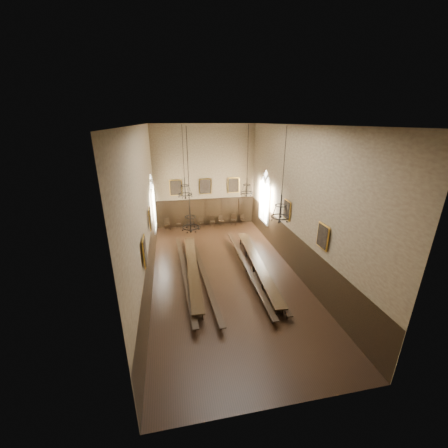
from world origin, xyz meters
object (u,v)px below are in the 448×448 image
object	(u,v)px
chair_4	(212,223)
chandelier_front_left	(190,221)
chair_3	(202,224)
bench_right_inner	(247,268)
chair_5	(221,222)
chandelier_back_right	(247,188)
chair_0	(168,226)
table_left	(193,272)
chandelier_back_left	(185,190)
chandelier_front_right	(280,212)
table_right	(257,267)
bench_left_inner	(203,273)
chair_7	(243,221)
chair_2	(191,225)
chair_1	(179,225)
bench_left_outer	(185,274)
bench_right_outer	(263,267)
chair_6	(233,221)

from	to	relation	value
chair_4	chandelier_front_left	distance (m)	12.43
chair_3	bench_right_inner	bearing A→B (deg)	-86.96
chair_5	chandelier_back_right	xyz separation A→B (m)	(0.60, -6.22, 4.68)
chair_0	chandelier_back_right	xyz separation A→B (m)	(5.54, -6.10, 4.65)
chair_3	chandelier_back_right	distance (m)	8.06
table_left	chandelier_back_left	distance (m)	5.17
chandelier_front_right	table_right	bearing A→B (deg)	96.36
chair_0	chandelier_back_left	distance (m)	8.09
table_right	bench_left_inner	world-z (taller)	table_right
table_left	chair_7	world-z (taller)	chair_7
table_right	chair_2	bearing A→B (deg)	112.17
bench_left_inner	chair_1	world-z (taller)	chair_1
chandelier_front_right	bench_left_outer	bearing A→B (deg)	151.88
chair_1	chandelier_front_right	world-z (taller)	chandelier_front_right
chair_3	chandelier_back_left	world-z (taller)	chandelier_back_left
chair_5	chandelier_front_left	bearing A→B (deg)	-120.66
chair_0	chair_3	world-z (taller)	chair_0
bench_right_inner	chandelier_back_right	world-z (taller)	chandelier_back_right
bench_right_outer	chair_5	distance (m)	8.91
bench_left_inner	chair_5	xyz separation A→B (m)	(2.81, 8.79, -0.02)
chair_1	chandelier_front_right	xyz separation A→B (m)	(4.89, -11.25, 4.61)
chair_7	chandelier_front_left	world-z (taller)	chandelier_front_left
bench_right_inner	chair_1	bearing A→B (deg)	114.51
table_left	bench_left_inner	xyz separation A→B (m)	(0.62, -0.18, -0.06)
chair_7	chandelier_back_right	bearing A→B (deg)	-117.04
chair_1	chandelier_front_left	bearing A→B (deg)	-81.34
chair_5	chair_6	size ratio (longest dim) A/B	0.90
chair_0	chandelier_back_left	bearing A→B (deg)	-89.56
chair_1	chair_6	size ratio (longest dim) A/B	0.90
chair_1	chair_3	world-z (taller)	chair_1
chair_7	chandelier_back_left	bearing A→B (deg)	-144.76
bench_left_outer	bench_right_outer	size ratio (longest dim) A/B	1.04
chandelier_back_right	bench_right_inner	bearing A→B (deg)	-102.83
chair_1	chandelier_back_left	world-z (taller)	chandelier_back_left
bench_left_inner	chandelier_back_right	distance (m)	6.32
chair_2	chandelier_front_right	bearing A→B (deg)	-53.63
chandelier_back_left	chair_2	bearing A→B (deg)	84.08
chair_1	table_left	bearing A→B (deg)	-79.62
chair_7	chandelier_back_right	world-z (taller)	chandelier_back_right
table_left	chandelier_front_right	distance (m)	6.84
table_right	chair_2	size ratio (longest dim) A/B	9.94
chair_7	chair_3	bearing A→B (deg)	167.35
chandelier_front_right	chair_3	bearing A→B (deg)	104.22
table_left	table_right	distance (m)	4.12
bench_right_outer	chandelier_front_left	xyz separation A→B (m)	(-4.73, -2.50, 4.45)
bench_left_outer	chandelier_back_left	xyz separation A→B (m)	(0.41, 2.16, 4.78)
table_right	chair_5	size ratio (longest dim) A/B	10.37
table_right	chair_7	distance (m)	8.88
chair_7	chandelier_front_right	xyz separation A→B (m)	(-1.10, -11.20, 4.62)
chair_2	bench_right_outer	bearing A→B (deg)	-47.95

